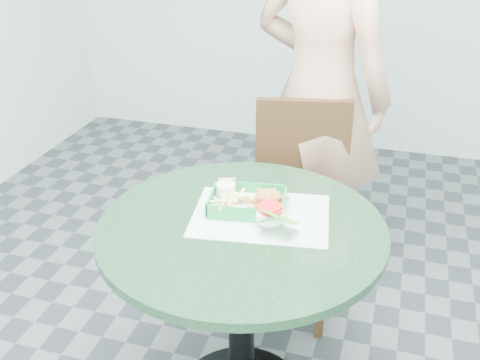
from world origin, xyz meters
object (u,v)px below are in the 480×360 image
(diner_person, at_px, (323,47))
(sauce_ramekin, at_px, (228,192))
(food_basket, at_px, (248,210))
(crab_sandwich, at_px, (266,206))
(dining_chair, at_px, (296,194))
(cafe_table, at_px, (242,273))

(diner_person, distance_m, sauce_ramekin, 0.88)
(diner_person, relative_size, sauce_ramekin, 34.26)
(food_basket, relative_size, crab_sandwich, 2.05)
(food_basket, xyz_separation_m, crab_sandwich, (0.07, -0.01, 0.03))
(crab_sandwich, bearing_deg, dining_chair, 90.76)
(food_basket, bearing_deg, dining_chair, 84.20)
(cafe_table, bearing_deg, sauce_ramekin, 122.68)
(cafe_table, relative_size, diner_person, 0.41)
(crab_sandwich, bearing_deg, sauce_ramekin, 160.30)
(diner_person, bearing_deg, food_basket, 105.18)
(food_basket, height_order, crab_sandwich, crab_sandwich)
(food_basket, bearing_deg, sauce_ramekin, 154.49)
(cafe_table, xyz_separation_m, dining_chair, (0.05, 0.67, -0.05))
(cafe_table, distance_m, sauce_ramekin, 0.27)
(dining_chair, xyz_separation_m, sauce_ramekin, (-0.14, -0.54, 0.27))
(diner_person, distance_m, crab_sandwich, 0.91)
(diner_person, bearing_deg, crab_sandwich, 109.69)
(diner_person, height_order, food_basket, diner_person)
(sauce_ramekin, bearing_deg, dining_chair, 75.64)
(cafe_table, relative_size, crab_sandwich, 7.65)
(cafe_table, relative_size, dining_chair, 0.99)
(dining_chair, distance_m, food_basket, 0.62)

